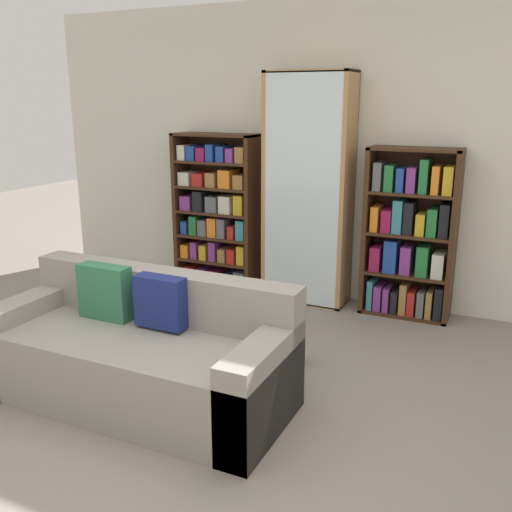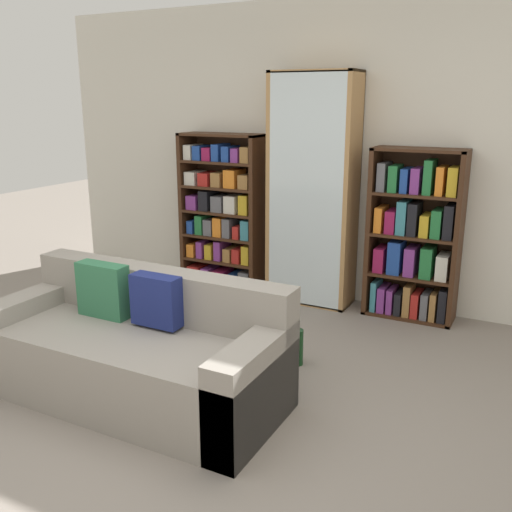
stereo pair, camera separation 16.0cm
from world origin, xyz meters
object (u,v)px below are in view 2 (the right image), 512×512
object	(u,v)px
bookshelf_right	(414,239)
wine_bottle	(297,346)
bookshelf_left	(223,214)
display_cabinet	(313,191)
couch	(136,353)

from	to	relation	value
bookshelf_right	wine_bottle	size ratio (longest dim) A/B	4.29
bookshelf_left	display_cabinet	world-z (taller)	display_cabinet
bookshelf_right	wine_bottle	world-z (taller)	bookshelf_right
display_cabinet	bookshelf_right	distance (m)	0.99
display_cabinet	bookshelf_right	xyz separation A→B (m)	(0.93, 0.02, -0.35)
bookshelf_right	wine_bottle	bearing A→B (deg)	-110.48
couch	display_cabinet	bearing A→B (deg)	82.19
couch	bookshelf_left	xyz separation A→B (m)	(-0.66, 2.20, 0.44)
display_cabinet	bookshelf_left	bearing A→B (deg)	179.04
bookshelf_left	display_cabinet	size ratio (longest dim) A/B	0.73
wine_bottle	bookshelf_right	bearing A→B (deg)	69.52
bookshelf_left	couch	bearing A→B (deg)	-73.39
bookshelf_left	display_cabinet	bearing A→B (deg)	-0.96
wine_bottle	display_cabinet	bearing A→B (deg)	108.24
bookshelf_right	couch	bearing A→B (deg)	-119.08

